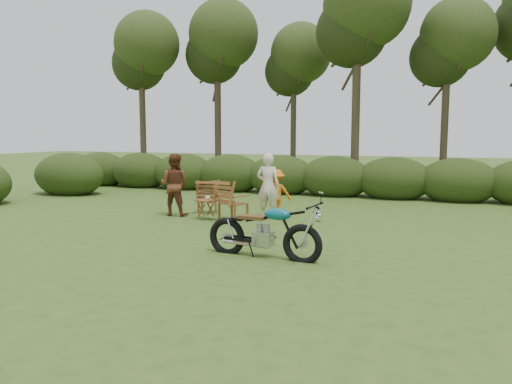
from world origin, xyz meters
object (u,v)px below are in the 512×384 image
(adult_a, at_px, (268,218))
(child, at_px, (276,216))
(lawn_chair_left, at_px, (209,212))
(adult_b, at_px, (175,215))
(side_table, at_px, (206,210))
(motorcycle, at_px, (263,257))
(lawn_chair_right, at_px, (233,220))
(cup, at_px, (208,198))

(adult_a, relative_size, child, 1.36)
(lawn_chair_left, relative_size, adult_b, 0.54)
(side_table, xyz_separation_m, adult_a, (1.42, 0.70, -0.25))
(lawn_chair_left, bearing_deg, side_table, 99.46)
(side_table, relative_size, child, 0.40)
(motorcycle, relative_size, adult_a, 1.23)
(motorcycle, bearing_deg, lawn_chair_right, 126.74)
(lawn_chair_right, xyz_separation_m, child, (0.83, 0.94, 0.00))
(child, bearing_deg, lawn_chair_right, 26.82)
(lawn_chair_right, bearing_deg, cup, 30.91)
(adult_b, bearing_deg, lawn_chair_right, 173.46)
(side_table, distance_m, adult_a, 1.61)
(lawn_chair_right, relative_size, adult_a, 0.60)
(lawn_chair_right, bearing_deg, side_table, 31.84)
(cup, xyz_separation_m, adult_b, (-1.08, 0.21, -0.55))
(lawn_chair_left, bearing_deg, motorcycle, 113.87)
(lawn_chair_right, relative_size, cup, 7.56)
(adult_a, height_order, child, adult_a)
(motorcycle, relative_size, child, 1.67)
(adult_b, relative_size, child, 1.34)
(motorcycle, bearing_deg, child, 110.91)
(adult_a, bearing_deg, child, -107.05)
(lawn_chair_left, xyz_separation_m, side_table, (0.42, -1.01, 0.25))
(adult_b, bearing_deg, cup, 165.09)
(lawn_chair_left, bearing_deg, adult_b, 38.11)
(side_table, bearing_deg, lawn_chair_left, 112.65)
(side_table, bearing_deg, motorcycle, -49.15)
(motorcycle, distance_m, lawn_chair_left, 5.19)
(cup, bearing_deg, motorcycle, -49.78)
(lawn_chair_right, distance_m, lawn_chair_left, 1.41)
(lawn_chair_right, relative_size, lawn_chair_left, 1.12)
(lawn_chair_left, height_order, side_table, side_table)
(adult_a, bearing_deg, lawn_chair_right, 34.00)
(lawn_chair_right, height_order, lawn_chair_left, lawn_chair_right)
(side_table, height_order, cup, cup)
(lawn_chair_right, xyz_separation_m, side_table, (-0.69, -0.15, 0.25))
(lawn_chair_right, height_order, child, child)
(motorcycle, relative_size, cup, 15.50)
(child, bearing_deg, adult_b, -3.36)
(lawn_chair_left, xyz_separation_m, adult_b, (-0.62, -0.78, 0.00))
(motorcycle, xyz_separation_m, lawn_chair_right, (-2.01, 3.28, 0.00))
(lawn_chair_right, bearing_deg, motorcycle, 141.22)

